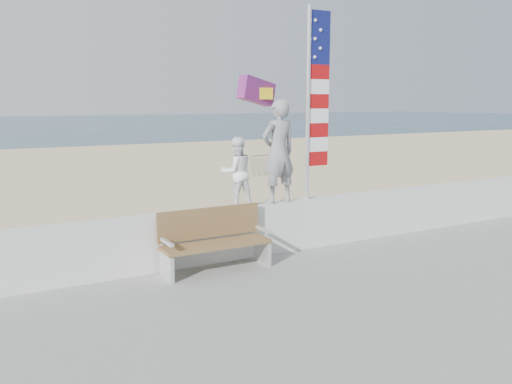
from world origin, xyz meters
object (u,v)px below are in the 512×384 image
child (237,172)px  bench (214,239)px  adult (278,152)px  flag (314,96)px

child → bench: size_ratio=0.68×
adult → child: bearing=-4.0°
bench → flag: (2.25, 0.45, 2.30)m
adult → child: adult is taller
child → flag: flag is taller
adult → flag: bearing=175.9°
child → flag: bearing=-176.6°
adult → child: (-0.84, 0.00, -0.32)m
adult → child: 0.90m
child → bench: (-0.66, -0.45, -1.00)m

